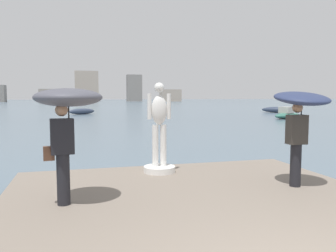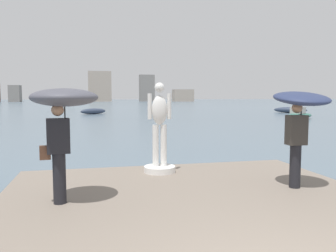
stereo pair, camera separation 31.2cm
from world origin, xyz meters
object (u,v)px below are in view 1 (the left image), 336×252
object	(u,v)px
statue_white_figure	(159,138)
onlooker_right	(300,110)
boat_leftward	(82,111)
onlooker_left	(67,109)
boat_mid	(278,110)
boat_near	(287,115)

from	to	relation	value
statue_white_figure	onlooker_right	xyz separation A→B (m)	(2.50, -1.96, 0.73)
onlooker_right	boat_leftward	size ratio (longest dim) A/B	0.57
statue_white_figure	boat_leftward	world-z (taller)	statue_white_figure
onlooker_left	boat_mid	bearing A→B (deg)	52.72
statue_white_figure	boat_mid	world-z (taller)	statue_white_figure
onlooker_right	boat_near	bearing A→B (deg)	56.20
boat_leftward	statue_white_figure	bearing A→B (deg)	-87.74
boat_mid	onlooker_right	bearing A→B (deg)	-122.24
boat_near	boat_mid	xyz separation A→B (m)	(6.02, 11.03, -0.01)
onlooker_right	boat_mid	size ratio (longest dim) A/B	0.51
statue_white_figure	onlooker_left	xyz separation A→B (m)	(-2.08, -1.96, 0.80)
onlooker_right	boat_near	distance (m)	28.93
onlooker_left	boat_mid	size ratio (longest dim) A/B	0.51
onlooker_left	onlooker_right	distance (m)	4.58
boat_near	boat_leftward	xyz separation A→B (m)	(-19.98, 13.63, -0.04)
statue_white_figure	boat_near	bearing A→B (deg)	49.89
onlooker_left	boat_mid	world-z (taller)	onlooker_left
statue_white_figure	boat_leftward	size ratio (longest dim) A/B	0.62
boat_leftward	onlooker_left	bearing A→B (deg)	-91.02
statue_white_figure	boat_leftward	distance (m)	35.71
onlooker_right	boat_near	xyz separation A→B (m)	(16.07, 24.00, -1.57)
onlooker_left	onlooker_right	xyz separation A→B (m)	(4.58, 0.00, -0.07)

